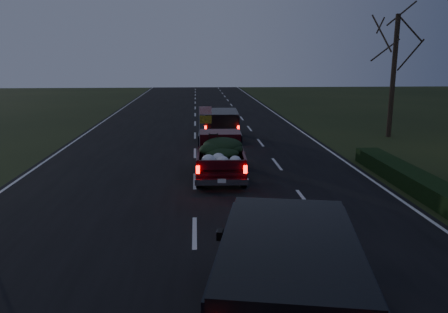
{
  "coord_description": "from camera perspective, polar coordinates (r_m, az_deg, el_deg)",
  "views": [
    {
      "loc": [
        0.09,
        -10.94,
        4.56
      ],
      "look_at": [
        1.01,
        3.48,
        1.3
      ],
      "focal_mm": 35.0,
      "sensor_mm": 36.0,
      "label": 1
    }
  ],
  "objects": [
    {
      "name": "hedge_row",
      "position": [
        16.49,
        24.42,
        -3.42
      ],
      "size": [
        1.0,
        10.0,
        0.6
      ],
      "primitive_type": "cube",
      "color": "black",
      "rests_on": "ground"
    },
    {
      "name": "ground",
      "position": [
        11.85,
        -3.86,
        -9.94
      ],
      "size": [
        120.0,
        120.0,
        0.0
      ],
      "primitive_type": "plane",
      "color": "black",
      "rests_on": "ground"
    },
    {
      "name": "lead_suv",
      "position": [
        25.14,
        -0.35,
        4.56
      ],
      "size": [
        2.1,
        4.67,
        1.32
      ],
      "rotation": [
        0.0,
        0.0,
        -0.04
      ],
      "color": "black",
      "rests_on": "ground"
    },
    {
      "name": "bare_tree_far",
      "position": [
        27.44,
        21.52,
        13.25
      ],
      "size": [
        3.6,
        3.6,
        7.0
      ],
      "color": "black",
      "rests_on": "ground"
    },
    {
      "name": "rear_suv",
      "position": [
        7.35,
        8.44,
        -15.19
      ],
      "size": [
        3.12,
        5.54,
        1.5
      ],
      "rotation": [
        0.0,
        0.0,
        -0.19
      ],
      "color": "black",
      "rests_on": "ground"
    },
    {
      "name": "pickup_truck",
      "position": [
        17.23,
        -0.48,
        0.51
      ],
      "size": [
        1.96,
        4.74,
        2.45
      ],
      "rotation": [
        0.0,
        0.0,
        -0.04
      ],
      "color": "#38070E",
      "rests_on": "ground"
    },
    {
      "name": "road_asphalt",
      "position": [
        11.85,
        -3.86,
        -9.89
      ],
      "size": [
        14.0,
        120.0,
        0.02
      ],
      "primitive_type": "cube",
      "color": "black",
      "rests_on": "ground"
    }
  ]
}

